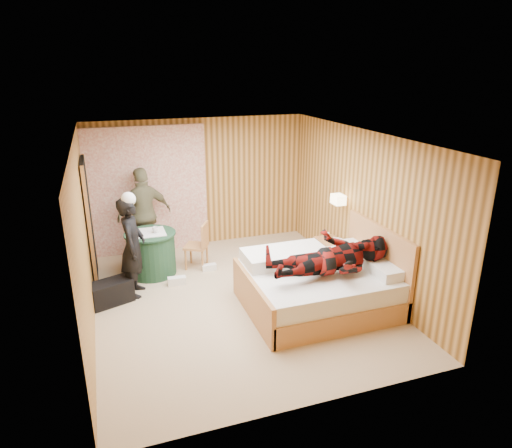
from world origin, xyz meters
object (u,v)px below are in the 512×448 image
object	(u,v)px
chair_far	(145,232)
duffel_bag	(111,292)
chair_near	(200,242)
man_at_table	(145,214)
woman_standing	(133,247)
wall_lamp	(338,199)
nightstand	(329,253)
bed	(321,285)
man_on_bed	(332,248)
round_table	(152,253)

from	to	relation	value
chair_far	duffel_bag	xyz separation A→B (m)	(-0.71, -1.53, -0.36)
chair_near	man_at_table	size ratio (longest dim) A/B	0.48
woman_standing	wall_lamp	bearing A→B (deg)	-79.46
wall_lamp	nightstand	size ratio (longest dim) A/B	0.48
bed	man_on_bed	xyz separation A→B (m)	(0.03, -0.23, 0.68)
bed	chair_near	size ratio (longest dim) A/B	2.59
bed	duffel_bag	xyz separation A→B (m)	(-2.97, 1.09, -0.16)
wall_lamp	bed	xyz separation A→B (m)	(-0.80, -1.04, -0.96)
chair_far	woman_standing	world-z (taller)	woman_standing
round_table	man_on_bed	bearing A→B (deg)	-43.69
wall_lamp	duffel_bag	xyz separation A→B (m)	(-3.77, 0.05, -1.12)
duffel_bag	woman_standing	world-z (taller)	woman_standing
chair_near	man_on_bed	size ratio (longest dim) A/B	0.47
chair_near	man_at_table	xyz separation A→B (m)	(-0.84, 0.74, 0.38)
round_table	man_on_bed	size ratio (longest dim) A/B	0.49
wall_lamp	woman_standing	bearing A→B (deg)	175.87
nightstand	duffel_bag	size ratio (longest dim) A/B	0.86
nightstand	woman_standing	size ratio (longest dim) A/B	0.34
chair_near	man_at_table	bearing A→B (deg)	-103.27
chair_near	bed	bearing A→B (deg)	64.27
wall_lamp	chair_far	world-z (taller)	wall_lamp
nightstand	round_table	size ratio (longest dim) A/B	0.63
wall_lamp	man_at_table	world-z (taller)	man_at_table
man_on_bed	woman_standing	bearing A→B (deg)	149.78
chair_near	man_on_bed	bearing A→B (deg)	61.83
woman_standing	round_table	bearing A→B (deg)	-12.09
nightstand	man_at_table	distance (m)	3.41
wall_lamp	round_table	bearing A→B (deg)	163.55
chair_far	man_on_bed	distance (m)	3.69
wall_lamp	man_at_table	distance (m)	3.48
bed	nightstand	size ratio (longest dim) A/B	3.98
man_on_bed	round_table	bearing A→B (deg)	136.31
wall_lamp	chair_near	xyz separation A→B (m)	(-2.21, 0.88, -0.82)
bed	woman_standing	world-z (taller)	woman_standing
round_table	duffel_bag	size ratio (longest dim) A/B	1.37
man_on_bed	nightstand	bearing A→B (deg)	62.53
nightstand	wall_lamp	bearing A→B (deg)	-71.61
wall_lamp	bed	size ratio (longest dim) A/B	0.12
wall_lamp	man_on_bed	distance (m)	1.52
wall_lamp	man_at_table	bearing A→B (deg)	151.97
nightstand	chair_near	bearing A→B (deg)	160.91
chair_far	round_table	bearing A→B (deg)	-101.03
nightstand	duffel_bag	world-z (taller)	nightstand
man_at_table	chair_near	bearing A→B (deg)	122.74
bed	nightstand	world-z (taller)	bed
chair_far	nightstand	bearing A→B (deg)	-38.18
chair_far	duffel_bag	world-z (taller)	chair_far
round_table	chair_near	xyz separation A→B (m)	(0.84, -0.02, 0.10)
round_table	duffel_bag	distance (m)	1.13
bed	man_at_table	xyz separation A→B (m)	(-2.24, 2.67, 0.52)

